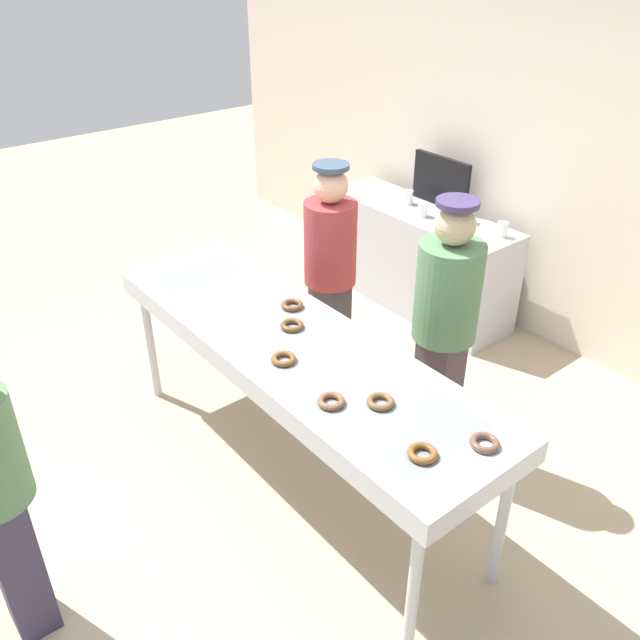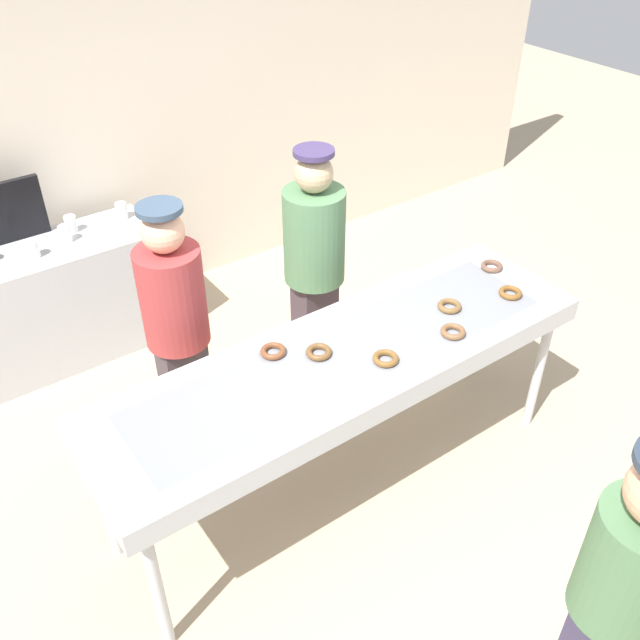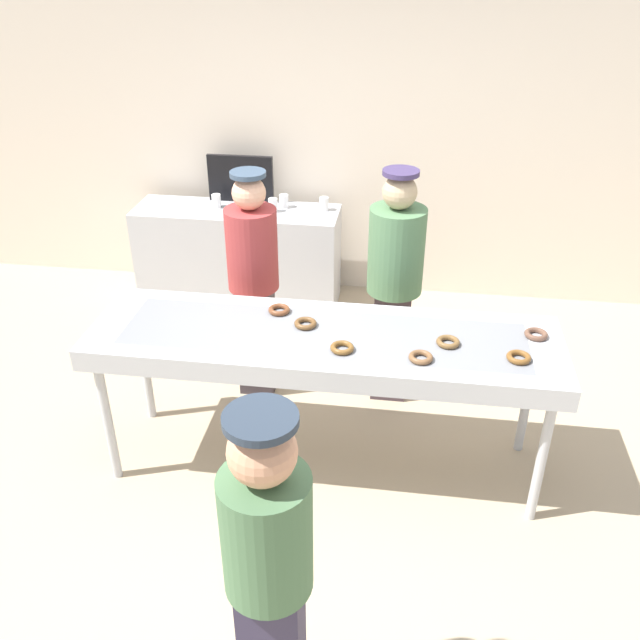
{
  "view_description": "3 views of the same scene",
  "coord_description": "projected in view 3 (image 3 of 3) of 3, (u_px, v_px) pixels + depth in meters",
  "views": [
    {
      "loc": [
        2.41,
        -1.77,
        2.84
      ],
      "look_at": [
        -0.07,
        0.23,
        0.94
      ],
      "focal_mm": 37.47,
      "sensor_mm": 36.0,
      "label": 1
    },
    {
      "loc": [
        -1.64,
        -2.08,
        3.09
      ],
      "look_at": [
        -0.04,
        0.17,
        1.05
      ],
      "focal_mm": 38.93,
      "sensor_mm": 36.0,
      "label": 2
    },
    {
      "loc": [
        0.44,
        -3.22,
        2.89
      ],
      "look_at": [
        -0.04,
        0.15,
        0.93
      ],
      "focal_mm": 38.23,
      "sensor_mm": 36.0,
      "label": 3
    }
  ],
  "objects": [
    {
      "name": "paper_cup_1",
      "position": [
        284.0,
        201.0,
        5.72
      ],
      "size": [
        0.08,
        0.08,
        0.11
      ],
      "primitive_type": "cylinder",
      "color": "white",
      "rests_on": "prep_counter"
    },
    {
      "name": "paper_cup_3",
      "position": [
        324.0,
        204.0,
        5.67
      ],
      "size": [
        0.08,
        0.08,
        0.11
      ],
      "primitive_type": "cylinder",
      "color": "white",
      "rests_on": "prep_counter"
    },
    {
      "name": "fryer_conveyor",
      "position": [
        323.0,
        344.0,
        3.83
      ],
      "size": [
        2.64,
        0.75,
        0.93
      ],
      "color": "#B7BABF",
      "rests_on": "ground"
    },
    {
      "name": "chocolate_donut_4",
      "position": [
        519.0,
        357.0,
        3.55
      ],
      "size": [
        0.17,
        0.17,
        0.03
      ],
      "primitive_type": "torus",
      "rotation": [
        0.0,
        0.0,
        0.52
      ],
      "color": "brown",
      "rests_on": "fryer_conveyor"
    },
    {
      "name": "ground_plane",
      "position": [
        323.0,
        461.0,
        4.26
      ],
      "size": [
        16.0,
        16.0,
        0.0
      ],
      "primitive_type": "plane",
      "color": "tan"
    },
    {
      "name": "chocolate_donut_3",
      "position": [
        279.0,
        310.0,
        4.0
      ],
      "size": [
        0.17,
        0.17,
        0.03
      ],
      "primitive_type": "torus",
      "rotation": [
        0.0,
        0.0,
        1.07
      ],
      "color": "brown",
      "rests_on": "fryer_conveyor"
    },
    {
      "name": "customer_waiting",
      "position": [
        268.0,
        564.0,
        2.47
      ],
      "size": [
        0.33,
        0.33,
        1.56
      ],
      "rotation": [
        0.0,
        0.0,
        -0.1
      ],
      "color": "#342E47",
      "rests_on": "ground"
    },
    {
      "name": "menu_display",
      "position": [
        241.0,
        179.0,
        5.79
      ],
      "size": [
        0.56,
        0.04,
        0.4
      ],
      "primitive_type": "cube",
      "color": "black",
      "rests_on": "prep_counter"
    },
    {
      "name": "chocolate_donut_1",
      "position": [
        448.0,
        342.0,
        3.68
      ],
      "size": [
        0.15,
        0.15,
        0.03
      ],
      "primitive_type": "torus",
      "rotation": [
        0.0,
        0.0,
        2.91
      ],
      "color": "brown",
      "rests_on": "fryer_conveyor"
    },
    {
      "name": "paper_cup_4",
      "position": [
        244.0,
        207.0,
        5.61
      ],
      "size": [
        0.08,
        0.08,
        0.11
      ],
      "primitive_type": "cylinder",
      "color": "white",
      "rests_on": "prep_counter"
    },
    {
      "name": "prep_counter",
      "position": [
        239.0,
        256.0,
        5.92
      ],
      "size": [
        1.73,
        0.52,
        0.85
      ],
      "primitive_type": "cube",
      "color": "#B7BABF",
      "rests_on": "ground"
    },
    {
      "name": "worker_assistant",
      "position": [
        395.0,
        275.0,
        4.41
      ],
      "size": [
        0.36,
        0.36,
        1.64
      ],
      "rotation": [
        0.0,
        0.0,
        3.4
      ],
      "color": "#3F3137",
      "rests_on": "ground"
    },
    {
      "name": "paper_cup_2",
      "position": [
        273.0,
        205.0,
        5.64
      ],
      "size": [
        0.08,
        0.08,
        0.11
      ],
      "primitive_type": "cylinder",
      "color": "white",
      "rests_on": "prep_counter"
    },
    {
      "name": "chocolate_donut_0",
      "position": [
        536.0,
        334.0,
        3.75
      ],
      "size": [
        0.18,
        0.18,
        0.03
      ],
      "primitive_type": "torus",
      "rotation": [
        0.0,
        0.0,
        2.11
      ],
      "color": "brown",
      "rests_on": "fryer_conveyor"
    },
    {
      "name": "chocolate_donut_6",
      "position": [
        342.0,
        348.0,
        3.63
      ],
      "size": [
        0.13,
        0.13,
        0.03
      ],
      "primitive_type": "torus",
      "rotation": [
        0.0,
        0.0,
        3.12
      ],
      "color": "brown",
      "rests_on": "fryer_conveyor"
    },
    {
      "name": "chocolate_donut_5",
      "position": [
        421.0,
        357.0,
        3.55
      ],
      "size": [
        0.15,
        0.15,
        0.03
      ],
      "primitive_type": "torus",
      "rotation": [
        0.0,
        0.0,
        1.81
      ],
      "color": "brown",
      "rests_on": "fryer_conveyor"
    },
    {
      "name": "worker_baker",
      "position": [
        253.0,
        275.0,
        4.48
      ],
      "size": [
        0.34,
        0.34,
        1.61
      ],
      "rotation": [
        0.0,
        0.0,
        2.93
      ],
      "color": "#3C3337",
      "rests_on": "ground"
    },
    {
      "name": "chocolate_donut_2",
      "position": [
        305.0,
        323.0,
        3.86
      ],
      "size": [
        0.15,
        0.15,
        0.03
      ],
      "primitive_type": "torus",
      "rotation": [
        0.0,
        0.0,
        1.38
      ],
      "color": "brown",
      "rests_on": "fryer_conveyor"
    },
    {
      "name": "back_wall",
      "position": [
        364.0,
        132.0,
        5.69
      ],
      "size": [
        8.0,
        0.12,
        2.83
      ],
      "primitive_type": "cube",
      "color": "beige",
      "rests_on": "ground"
    },
    {
      "name": "paper_cup_0",
      "position": [
        216.0,
        201.0,
        5.73
      ],
      "size": [
        0.08,
        0.08,
        0.11
      ],
      "primitive_type": "cylinder",
      "color": "white",
      "rests_on": "prep_counter"
    }
  ]
}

